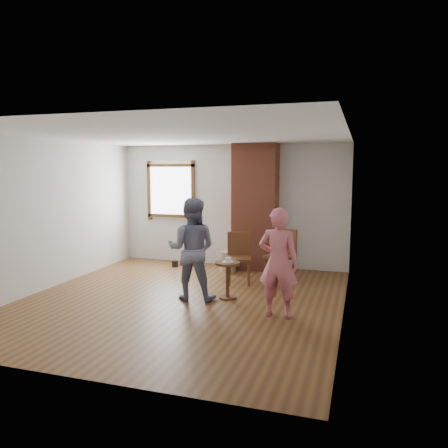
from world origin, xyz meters
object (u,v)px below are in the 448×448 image
Objects in this scene: stoneware_crock at (228,261)px; person_pink at (278,263)px; dining_chair_left at (239,255)px; dining_chair_right at (282,253)px; side_table at (228,274)px; man at (192,249)px.

person_pink is at bearing -58.30° from stoneware_crock.
stoneware_crock is at bearing 105.09° from dining_chair_left.
dining_chair_left is at bearing -59.07° from stoneware_crock.
side_table is (-0.65, -1.27, -0.15)m from dining_chair_right.
man is (-0.44, -1.24, 0.30)m from dining_chair_left.
man reaches higher than dining_chair_right.
side_table reaches higher than stoneware_crock.
person_pink is (1.47, -0.41, -0.04)m from man.
dining_chair_left is 0.57× the size of man.
stoneware_crock is 2.07m from man.
man reaches higher than side_table.
man is at bearing -89.81° from stoneware_crock.
man is at bearing -13.44° from person_pink.
person_pink is at bearing -33.51° from side_table.
side_table is 0.71m from man.
stoneware_crock is 1.34m from dining_chair_right.
person_pink reaches higher than side_table.
dining_chair_left is 1.97m from person_pink.
person_pink is (0.94, -0.62, 0.38)m from side_table.
side_table is (0.54, -1.77, 0.19)m from stoneware_crock.
person_pink is (1.04, -1.65, 0.26)m from dining_chair_left.
dining_chair_left is 1.04m from side_table.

